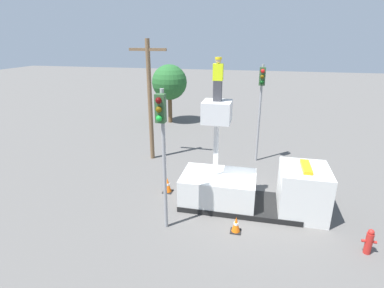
# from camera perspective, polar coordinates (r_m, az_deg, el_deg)

# --- Properties ---
(ground_plane) EXTENTS (120.00, 120.00, 0.00)m
(ground_plane) POSITION_cam_1_polar(r_m,az_deg,el_deg) (14.13, 8.99, -11.47)
(ground_plane) COLOR #565451
(bucket_truck) EXTENTS (6.29, 2.31, 4.77)m
(bucket_truck) POSITION_cam_1_polar(r_m,az_deg,el_deg) (13.65, 11.50, -8.14)
(bucket_truck) COLOR black
(bucket_truck) RESTS_ON ground
(worker) EXTENTS (0.40, 0.26, 1.75)m
(worker) POSITION_cam_1_polar(r_m,az_deg,el_deg) (12.34, 4.95, 12.15)
(worker) COLOR #38383D
(worker) RESTS_ON bucket_truck
(traffic_light_pole) EXTENTS (0.34, 0.57, 5.59)m
(traffic_light_pole) POSITION_cam_1_polar(r_m,az_deg,el_deg) (10.77, -5.71, 1.70)
(traffic_light_pole) COLOR gray
(traffic_light_pole) RESTS_ON ground
(traffic_light_across) EXTENTS (0.34, 0.57, 5.83)m
(traffic_light_across) POSITION_cam_1_polar(r_m,az_deg,el_deg) (17.87, 12.98, 9.06)
(traffic_light_across) COLOR gray
(traffic_light_across) RESTS_ON ground
(fire_hydrant) EXTENTS (0.49, 0.25, 0.98)m
(fire_hydrant) POSITION_cam_1_polar(r_m,az_deg,el_deg) (12.68, 30.65, -15.70)
(fire_hydrant) COLOR #B2231E
(fire_hydrant) RESTS_ON ground
(traffic_cone_rear) EXTENTS (0.47, 0.47, 0.76)m
(traffic_cone_rear) POSITION_cam_1_polar(r_m,az_deg,el_deg) (14.95, -4.69, -7.83)
(traffic_cone_rear) COLOR black
(traffic_cone_rear) RESTS_ON ground
(traffic_cone_curbside) EXTENTS (0.42, 0.42, 0.66)m
(traffic_cone_curbside) POSITION_cam_1_polar(r_m,az_deg,el_deg) (12.28, 8.37, -14.97)
(traffic_cone_curbside) COLOR black
(traffic_cone_curbside) RESTS_ON ground
(tree_left_bg) EXTENTS (3.02, 3.02, 5.09)m
(tree_left_bg) POSITION_cam_1_polar(r_m,az_deg,el_deg) (26.51, -4.32, 11.60)
(tree_left_bg) COLOR brown
(tree_left_bg) RESTS_ON ground
(utility_pole) EXTENTS (2.20, 0.26, 7.20)m
(utility_pole) POSITION_cam_1_polar(r_m,az_deg,el_deg) (18.15, -8.04, 8.88)
(utility_pole) COLOR brown
(utility_pole) RESTS_ON ground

